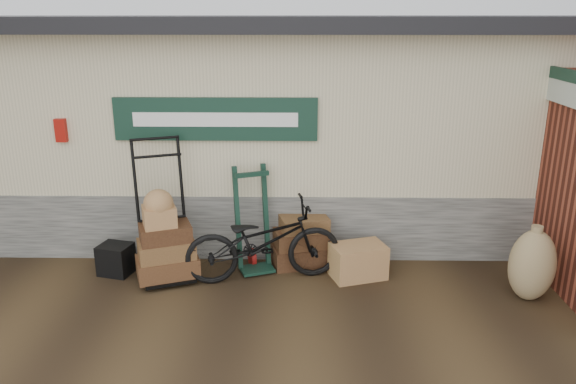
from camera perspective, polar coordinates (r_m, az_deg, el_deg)
The scene contains 9 objects.
ground at distance 6.94m, azimuth -5.37°, elevation -10.16°, with size 80.00×80.00×0.00m, color black.
station_building at distance 9.01m, azimuth -3.84°, elevation 7.30°, with size 14.40×4.10×3.20m.
porter_trolley at distance 7.19m, azimuth -12.71°, elevation -1.66°, with size 0.91×0.68×1.81m, color black, non-canonical shape.
green_barrow at distance 7.28m, azimuth -3.59°, elevation -2.79°, with size 0.50×0.42×1.38m, color #112E22, non-canonical shape.
suitcase_stack at distance 7.53m, azimuth 1.39°, elevation -4.93°, with size 0.77×0.48×0.68m, color #361E11, non-canonical shape.
wicker_hamper at distance 7.27m, azimuth 7.12°, elevation -6.97°, with size 0.67×0.44×0.44m, color brown.
black_trunk at distance 7.65m, azimuth -17.08°, elevation -6.54°, with size 0.40×0.34×0.40m, color black.
bicycle at distance 7.02m, azimuth -2.55°, elevation -4.62°, with size 1.96×0.69×1.14m, color black.
burlap_sack_left at distance 7.18m, azimuth 23.55°, elevation -6.84°, with size 0.55×0.46×0.87m, color olive.
Camera 1 is at (0.74, -6.10, 3.24)m, focal length 35.00 mm.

